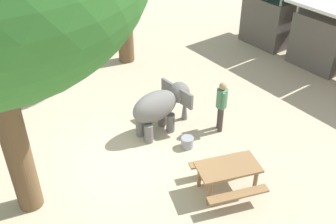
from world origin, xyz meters
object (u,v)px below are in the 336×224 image
(feed_bucket, at_px, (187,142))
(market_stall_teal, at_px, (273,16))
(wooden_bench, at_px, (2,115))
(elephant, at_px, (161,106))
(person_handler, at_px, (221,103))
(market_stall_white, at_px, (326,37))
(picnic_table_near, at_px, (228,172))

(feed_bucket, bearing_deg, market_stall_teal, 115.16)
(wooden_bench, xyz_separation_m, feed_bucket, (4.01, 3.86, -0.31))
(elephant, xyz_separation_m, market_stall_teal, (-2.40, 7.55, 0.25))
(person_handler, height_order, feed_bucket, person_handler)
(wooden_bench, relative_size, market_stall_white, 0.57)
(wooden_bench, bearing_deg, person_handler, 74.68)
(feed_bucket, bearing_deg, person_handler, 93.36)
(elephant, height_order, picnic_table_near, elephant)
(market_stall_teal, relative_size, market_stall_white, 1.00)
(picnic_table_near, bearing_deg, elephant, 106.97)
(picnic_table_near, bearing_deg, feed_bucket, 101.26)
(elephant, height_order, market_stall_teal, market_stall_teal)
(picnic_table_near, distance_m, market_stall_white, 8.20)
(market_stall_white, xyz_separation_m, feed_bucket, (0.88, -7.41, -0.98))
(elephant, height_order, person_handler, person_handler)
(picnic_table_near, xyz_separation_m, market_stall_white, (-2.77, 7.70, 0.55))
(picnic_table_near, bearing_deg, wooden_bench, 141.04)
(picnic_table_near, height_order, market_stall_white, market_stall_white)
(person_handler, distance_m, market_stall_teal, 7.00)
(person_handler, bearing_deg, feed_bucket, 34.46)
(wooden_bench, xyz_separation_m, market_stall_white, (3.13, 11.28, 0.67))
(wooden_bench, distance_m, feed_bucket, 5.58)
(wooden_bench, bearing_deg, feed_bucket, 65.87)
(person_handler, xyz_separation_m, market_stall_teal, (-3.41, 6.11, 0.19))
(person_handler, bearing_deg, picnic_table_near, 82.11)
(market_stall_teal, bearing_deg, wooden_bench, -92.67)
(feed_bucket, bearing_deg, elephant, -172.81)
(market_stall_white, distance_m, feed_bucket, 7.53)
(picnic_table_near, bearing_deg, person_handler, 70.78)
(picnic_table_near, distance_m, market_stall_teal, 9.40)
(elephant, xyz_separation_m, feed_bucket, (1.09, 0.14, -0.73))
(wooden_bench, height_order, market_stall_white, market_stall_white)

